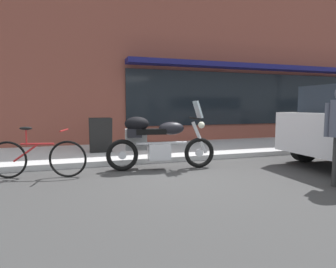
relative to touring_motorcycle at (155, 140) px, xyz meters
name	(u,v)px	position (x,y,z in m)	size (l,w,h in m)	color
ground_plane	(184,175)	(0.39, -0.64, -0.60)	(80.00, 80.00, 0.00)	#383838
storefront_building	(334,41)	(8.42, 3.58, 3.28)	(24.08, 0.90, 7.95)	brown
touring_motorcycle	(155,140)	(0.00, 0.00, 0.00)	(2.22, 0.84, 1.39)	black
parked_bicycle	(38,158)	(-2.19, -0.03, -0.23)	(1.67, 0.57, 0.92)	black
sandwich_board_sign	(101,135)	(-0.93, 1.79, -0.04)	(0.55, 0.40, 0.87)	black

